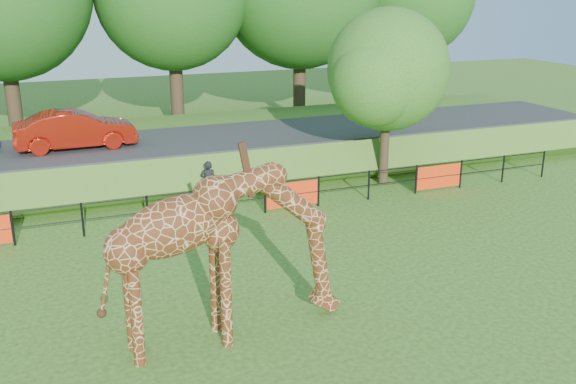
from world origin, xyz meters
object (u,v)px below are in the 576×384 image
object	(u,v)px
giraffe	(227,255)
tree_east	(390,74)
visitor	(209,182)
car_red	(75,130)

from	to	relation	value
giraffe	tree_east	world-z (taller)	tree_east
visitor	tree_east	size ratio (longest dim) A/B	0.23
giraffe	car_red	xyz separation A→B (m)	(-2.20, 13.33, 0.22)
car_red	tree_east	distance (m)	12.24
car_red	visitor	size ratio (longest dim) A/B	2.94
visitor	giraffe	bearing A→B (deg)	95.59
visitor	car_red	bearing A→B (deg)	-27.36
giraffe	tree_east	size ratio (longest dim) A/B	0.81
visitor	tree_east	world-z (taller)	tree_east
giraffe	car_red	distance (m)	13.52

